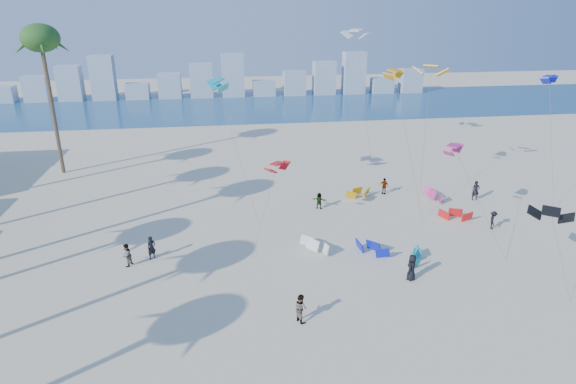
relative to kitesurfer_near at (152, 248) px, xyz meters
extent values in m
plane|color=navy|center=(7.15, 56.51, -0.88)|extent=(220.00, 220.00, 0.00)
imported|color=black|center=(0.00, 0.00, 0.00)|extent=(0.77, 0.72, 1.77)
imported|color=gray|center=(9.53, -8.99, 0.00)|extent=(0.99, 1.08, 1.78)
imported|color=black|center=(17.73, -5.49, 0.04)|extent=(1.04, 1.07, 1.85)
imported|color=gray|center=(21.07, 10.19, -0.07)|extent=(0.96, 0.96, 1.64)
imported|color=black|center=(27.41, 1.16, -0.10)|extent=(0.98, 1.17, 1.57)
imported|color=gray|center=(14.02, 7.47, -0.12)|extent=(1.46, 1.03, 1.52)
imported|color=black|center=(29.15, 7.38, 0.07)|extent=(0.77, 0.58, 1.91)
imported|color=gray|center=(-1.64, -0.86, -0.03)|extent=(0.96, 1.04, 1.72)
cylinder|color=#595959|center=(8.46, 0.96, 2.11)|extent=(2.42, 3.84, 6.01)
cylinder|color=#595959|center=(24.05, 8.57, 5.17)|extent=(1.85, 4.41, 12.13)
cylinder|color=#595959|center=(24.25, -1.60, 2.84)|extent=(2.63, 4.98, 7.46)
cylinder|color=#595959|center=(6.80, 7.13, 4.85)|extent=(3.01, 4.52, 11.48)
cylinder|color=#595959|center=(21.52, 6.14, 5.18)|extent=(1.82, 4.87, 12.15)
cylinder|color=#595959|center=(26.43, -8.14, 1.65)|extent=(0.53, 2.73, 5.09)
cylinder|color=#595959|center=(21.75, 20.65, 6.51)|extent=(2.10, 2.41, 14.80)
cylinder|color=#595959|center=(35.21, 6.27, 4.81)|extent=(0.11, 4.21, 11.41)
cylinder|color=brown|center=(-12.02, 21.51, 6.26)|extent=(0.40, 0.40, 14.30)
ellipsoid|color=#27501C|center=(-12.02, 21.51, 13.41)|extent=(3.80, 3.80, 2.85)
cube|color=#9EADBF|center=(-34.85, 66.51, 0.61)|extent=(4.40, 3.00, 3.00)
cube|color=#9EADBF|center=(-28.65, 66.51, 1.51)|extent=(4.40, 3.00, 4.80)
cube|color=#9EADBF|center=(-22.45, 66.51, 2.41)|extent=(4.40, 3.00, 6.60)
cube|color=#9EADBF|center=(-16.25, 66.51, 3.31)|extent=(4.40, 3.00, 8.40)
cube|color=#9EADBF|center=(-10.05, 66.51, 0.61)|extent=(4.40, 3.00, 3.00)
cube|color=#9EADBF|center=(-3.85, 66.51, 1.51)|extent=(4.40, 3.00, 4.80)
cube|color=#9EADBF|center=(2.35, 66.51, 2.41)|extent=(4.40, 3.00, 6.60)
cube|color=#9EADBF|center=(8.55, 66.51, 3.31)|extent=(4.40, 3.00, 8.40)
cube|color=#9EADBF|center=(14.75, 66.51, 0.61)|extent=(4.40, 3.00, 3.00)
cube|color=#9EADBF|center=(20.95, 66.51, 1.51)|extent=(4.40, 3.00, 4.80)
cube|color=#9EADBF|center=(27.15, 66.51, 2.41)|extent=(4.40, 3.00, 6.60)
cube|color=#9EADBF|center=(33.35, 66.51, 3.31)|extent=(4.40, 3.00, 8.40)
cube|color=#9EADBF|center=(39.55, 66.51, 0.61)|extent=(4.40, 3.00, 3.00)
cube|color=#9EADBF|center=(45.75, 66.51, 1.51)|extent=(4.40, 3.00, 4.80)
camera|label=1|loc=(5.34, -32.82, 16.66)|focal=30.44mm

